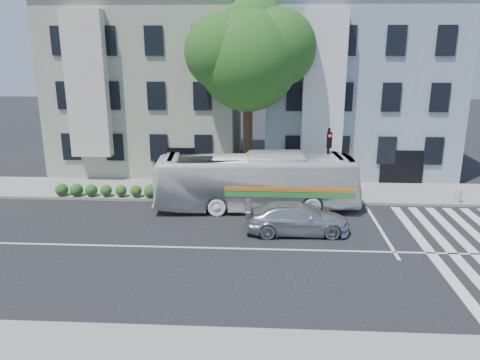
# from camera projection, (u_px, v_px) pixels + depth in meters

# --- Properties ---
(ground) EXTENTS (120.00, 120.00, 0.00)m
(ground) POSITION_uv_depth(u_px,v_px,m) (240.00, 249.00, 19.89)
(ground) COLOR black
(ground) RESTS_ON ground
(sidewalk_far) EXTENTS (80.00, 4.00, 0.15)m
(sidewalk_far) POSITION_uv_depth(u_px,v_px,m) (247.00, 191.00, 27.55)
(sidewalk_far) COLOR gray
(sidewalk_far) RESTS_ON ground
(building_left) EXTENTS (12.00, 10.00, 11.00)m
(building_left) POSITION_uv_depth(u_px,v_px,m) (153.00, 87.00, 33.13)
(building_left) COLOR #979F85
(building_left) RESTS_ON ground
(building_right) EXTENTS (12.00, 10.00, 11.00)m
(building_right) POSITION_uv_depth(u_px,v_px,m) (352.00, 88.00, 32.39)
(building_right) COLOR gray
(building_right) RESTS_ON ground
(street_tree) EXTENTS (7.30, 5.90, 11.10)m
(street_tree) POSITION_uv_depth(u_px,v_px,m) (249.00, 55.00, 26.10)
(street_tree) COLOR #2D2116
(street_tree) RESTS_ON ground
(bus) EXTENTS (3.37, 10.78, 2.96)m
(bus) POSITION_uv_depth(u_px,v_px,m) (256.00, 182.00, 24.44)
(bus) COLOR white
(bus) RESTS_ON ground
(sedan) EXTENTS (2.16, 4.87, 1.39)m
(sedan) POSITION_uv_depth(u_px,v_px,m) (297.00, 218.00, 21.43)
(sedan) COLOR silver
(sedan) RESTS_ON ground
(hedge) EXTENTS (8.54, 1.77, 0.70)m
(hedge) POSITION_uv_depth(u_px,v_px,m) (136.00, 191.00, 26.12)
(hedge) COLOR #23551B
(hedge) RESTS_ON sidewalk_far
(traffic_signal) EXTENTS (0.44, 0.53, 4.16)m
(traffic_signal) POSITION_uv_depth(u_px,v_px,m) (328.00, 156.00, 24.82)
(traffic_signal) COLOR black
(traffic_signal) RESTS_ON ground
(fire_hydrant) EXTENTS (0.46, 0.27, 0.83)m
(fire_hydrant) POSITION_uv_depth(u_px,v_px,m) (458.00, 195.00, 25.17)
(fire_hydrant) COLOR #B9B9B4
(fire_hydrant) RESTS_ON sidewalk_far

